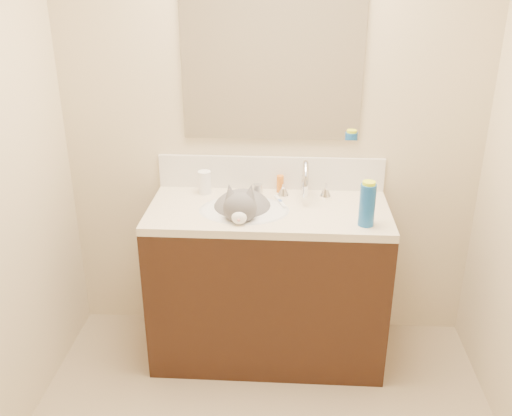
# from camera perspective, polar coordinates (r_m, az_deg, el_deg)

# --- Properties ---
(room_shell) EXTENTS (2.24, 2.54, 2.52)m
(room_shell) POSITION_cam_1_polar(r_m,az_deg,el_deg) (1.70, 0.11, 6.21)
(room_shell) COLOR beige
(room_shell) RESTS_ON ground
(vanity_cabinet) EXTENTS (1.20, 0.55, 0.82)m
(vanity_cabinet) POSITION_cam_1_polar(r_m,az_deg,el_deg) (3.04, 1.20, -7.78)
(vanity_cabinet) COLOR black
(vanity_cabinet) RESTS_ON ground
(counter_slab) EXTENTS (1.20, 0.55, 0.04)m
(counter_slab) POSITION_cam_1_polar(r_m,az_deg,el_deg) (2.84, 1.27, -0.36)
(counter_slab) COLOR beige
(counter_slab) RESTS_ON vanity_cabinet
(basin) EXTENTS (0.45, 0.36, 0.14)m
(basin) POSITION_cam_1_polar(r_m,az_deg,el_deg) (2.84, -1.18, -1.47)
(basin) COLOR white
(basin) RESTS_ON vanity_cabinet
(faucet) EXTENTS (0.28, 0.20, 0.21)m
(faucet) POSITION_cam_1_polar(r_m,az_deg,el_deg) (2.93, 4.92, 2.53)
(faucet) COLOR silver
(faucet) RESTS_ON counter_slab
(cat) EXTENTS (0.35, 0.43, 0.33)m
(cat) POSITION_cam_1_polar(r_m,az_deg,el_deg) (2.85, -1.38, -0.43)
(cat) COLOR #565356
(cat) RESTS_ON basin
(backsplash) EXTENTS (1.20, 0.02, 0.18)m
(backsplash) POSITION_cam_1_polar(r_m,az_deg,el_deg) (3.05, 1.49, 3.54)
(backsplash) COLOR silver
(backsplash) RESTS_ON counter_slab
(mirror) EXTENTS (0.90, 0.02, 0.80)m
(mirror) POSITION_cam_1_polar(r_m,az_deg,el_deg) (2.90, 1.62, 14.56)
(mirror) COLOR white
(mirror) RESTS_ON room_shell
(pill_bottle) EXTENTS (0.08, 0.08, 0.12)m
(pill_bottle) POSITION_cam_1_polar(r_m,az_deg,el_deg) (3.00, -5.16, 2.57)
(pill_bottle) COLOR white
(pill_bottle) RESTS_ON counter_slab
(pill_label) EXTENTS (0.07, 0.07, 0.04)m
(pill_label) POSITION_cam_1_polar(r_m,az_deg,el_deg) (3.01, -5.15, 2.27)
(pill_label) COLOR gold
(pill_label) RESTS_ON pill_bottle
(silver_jar) EXTENTS (0.05, 0.05, 0.05)m
(silver_jar) POSITION_cam_1_polar(r_m,az_deg,el_deg) (3.00, 0.18, 1.91)
(silver_jar) COLOR #B7B7BC
(silver_jar) RESTS_ON counter_slab
(amber_bottle) EXTENTS (0.05, 0.05, 0.09)m
(amber_bottle) POSITION_cam_1_polar(r_m,az_deg,el_deg) (3.02, 2.43, 2.44)
(amber_bottle) COLOR orange
(amber_bottle) RESTS_ON counter_slab
(toothbrush) EXTENTS (0.07, 0.15, 0.01)m
(toothbrush) POSITION_cam_1_polar(r_m,az_deg,el_deg) (2.90, 2.43, 0.65)
(toothbrush) COLOR white
(toothbrush) RESTS_ON counter_slab
(toothbrush_head) EXTENTS (0.02, 0.03, 0.01)m
(toothbrush_head) POSITION_cam_1_polar(r_m,az_deg,el_deg) (2.90, 2.43, 0.67)
(toothbrush_head) COLOR #5D7BC6
(toothbrush_head) RESTS_ON counter_slab
(spray_can) EXTENTS (0.08, 0.08, 0.20)m
(spray_can) POSITION_cam_1_polar(r_m,az_deg,el_deg) (2.66, 11.06, 0.29)
(spray_can) COLOR #1756A5
(spray_can) RESTS_ON counter_slab
(spray_cap) EXTENTS (0.07, 0.07, 0.04)m
(spray_cap) POSITION_cam_1_polar(r_m,az_deg,el_deg) (2.63, 11.22, 2.24)
(spray_cap) COLOR #EAFA1A
(spray_cap) RESTS_ON spray_can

